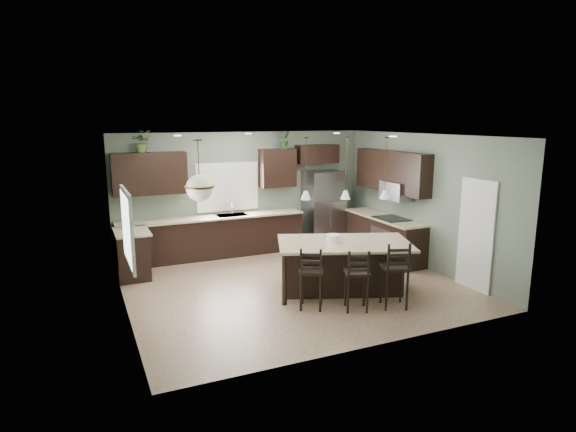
# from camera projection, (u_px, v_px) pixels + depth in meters

# --- Properties ---
(ground) EXTENTS (6.00, 6.00, 0.00)m
(ground) POSITION_uv_depth(u_px,v_px,m) (292.00, 285.00, 9.14)
(ground) COLOR #9E8466
(ground) RESTS_ON ground
(pantry_door) EXTENTS (0.04, 0.82, 2.04)m
(pantry_door) POSITION_uv_depth(u_px,v_px,m) (476.00, 235.00, 8.74)
(pantry_door) COLOR white
(pantry_door) RESTS_ON ground
(window_back) EXTENTS (1.35, 0.02, 1.00)m
(window_back) POSITION_uv_depth(u_px,v_px,m) (227.00, 187.00, 11.13)
(window_back) COLOR white
(window_back) RESTS_ON room_shell
(window_left) EXTENTS (0.02, 1.10, 1.00)m
(window_left) POSITION_uv_depth(u_px,v_px,m) (127.00, 228.00, 6.93)
(window_left) COLOR white
(window_left) RESTS_ON room_shell
(left_return_cabs) EXTENTS (0.60, 0.90, 0.90)m
(left_return_cabs) POSITION_uv_depth(u_px,v_px,m) (132.00, 255.00, 9.50)
(left_return_cabs) COLOR black
(left_return_cabs) RESTS_ON ground
(left_return_countertop) EXTENTS (0.66, 0.96, 0.04)m
(left_return_countertop) POSITION_uv_depth(u_px,v_px,m) (132.00, 232.00, 9.42)
(left_return_countertop) COLOR #BEB28F
(left_return_countertop) RESTS_ON left_return_cabs
(back_lower_cabs) EXTENTS (4.20, 0.60, 0.90)m
(back_lower_cabs) POSITION_uv_depth(u_px,v_px,m) (213.00, 237.00, 10.91)
(back_lower_cabs) COLOR black
(back_lower_cabs) RESTS_ON ground
(back_countertop) EXTENTS (4.20, 0.66, 0.04)m
(back_countertop) POSITION_uv_depth(u_px,v_px,m) (213.00, 217.00, 10.80)
(back_countertop) COLOR #BEB28F
(back_countertop) RESTS_ON back_lower_cabs
(sink_inset) EXTENTS (0.70, 0.45, 0.01)m
(sink_inset) POSITION_uv_depth(u_px,v_px,m) (232.00, 215.00, 10.97)
(sink_inset) COLOR gray
(sink_inset) RESTS_ON back_countertop
(faucet) EXTENTS (0.02, 0.02, 0.28)m
(faucet) POSITION_uv_depth(u_px,v_px,m) (232.00, 209.00, 10.92)
(faucet) COLOR silver
(faucet) RESTS_ON back_countertop
(back_upper_left) EXTENTS (1.55, 0.34, 0.90)m
(back_upper_left) POSITION_uv_depth(u_px,v_px,m) (150.00, 174.00, 10.21)
(back_upper_left) COLOR black
(back_upper_left) RESTS_ON room_shell
(back_upper_right) EXTENTS (0.85, 0.34, 0.90)m
(back_upper_right) POSITION_uv_depth(u_px,v_px,m) (278.00, 168.00, 11.38)
(back_upper_right) COLOR black
(back_upper_right) RESTS_ON room_shell
(fridge_header) EXTENTS (1.05, 0.34, 0.45)m
(fridge_header) POSITION_uv_depth(u_px,v_px,m) (317.00, 154.00, 11.74)
(fridge_header) COLOR black
(fridge_header) RESTS_ON room_shell
(right_lower_cabs) EXTENTS (0.60, 2.35, 0.90)m
(right_lower_cabs) POSITION_uv_depth(u_px,v_px,m) (384.00, 237.00, 10.91)
(right_lower_cabs) COLOR black
(right_lower_cabs) RESTS_ON ground
(right_countertop) EXTENTS (0.66, 2.35, 0.04)m
(right_countertop) POSITION_uv_depth(u_px,v_px,m) (384.00, 217.00, 10.81)
(right_countertop) COLOR #BEB28F
(right_countertop) RESTS_ON right_lower_cabs
(cooktop) EXTENTS (0.58, 0.75, 0.02)m
(cooktop) POSITION_uv_depth(u_px,v_px,m) (391.00, 218.00, 10.56)
(cooktop) COLOR black
(cooktop) RESTS_ON right_countertop
(wall_oven_front) EXTENTS (0.01, 0.72, 0.60)m
(wall_oven_front) POSITION_uv_depth(u_px,v_px,m) (380.00, 242.00, 10.55)
(wall_oven_front) COLOR gray
(wall_oven_front) RESTS_ON right_lower_cabs
(right_upper_cabs) EXTENTS (0.34, 2.35, 0.90)m
(right_upper_cabs) POSITION_uv_depth(u_px,v_px,m) (392.00, 171.00, 10.67)
(right_upper_cabs) COLOR black
(right_upper_cabs) RESTS_ON room_shell
(microwave) EXTENTS (0.40, 0.75, 0.40)m
(microwave) POSITION_uv_depth(u_px,v_px,m) (396.00, 191.00, 10.48)
(microwave) COLOR gray
(microwave) RESTS_ON right_upper_cabs
(refrigerator) EXTENTS (0.90, 0.74, 1.85)m
(refrigerator) POSITION_uv_depth(u_px,v_px,m) (323.00, 208.00, 11.87)
(refrigerator) COLOR gray
(refrigerator) RESTS_ON ground
(kitchen_island) EXTENTS (2.67, 2.08, 0.92)m
(kitchen_island) POSITION_uv_depth(u_px,v_px,m) (344.00, 267.00, 8.72)
(kitchen_island) COLOR black
(kitchen_island) RESTS_ON ground
(serving_dish) EXTENTS (0.24, 0.24, 0.14)m
(serving_dish) POSITION_uv_depth(u_px,v_px,m) (333.00, 238.00, 8.60)
(serving_dish) COLOR white
(serving_dish) RESTS_ON kitchen_island
(bar_stool_left) EXTENTS (0.54, 0.54, 1.07)m
(bar_stool_left) POSITION_uv_depth(u_px,v_px,m) (311.00, 277.00, 7.91)
(bar_stool_left) COLOR black
(bar_stool_left) RESTS_ON ground
(bar_stool_center) EXTENTS (0.51, 0.51, 1.05)m
(bar_stool_center) POSITION_uv_depth(u_px,v_px,m) (357.00, 279.00, 7.84)
(bar_stool_center) COLOR black
(bar_stool_center) RESTS_ON ground
(bar_stool_right) EXTENTS (0.54, 0.54, 1.14)m
(bar_stool_right) POSITION_uv_depth(u_px,v_px,m) (395.00, 274.00, 7.96)
(bar_stool_right) COLOR black
(bar_stool_right) RESTS_ON ground
(pendant_left) EXTENTS (0.17, 0.17, 1.10)m
(pendant_left) POSITION_uv_depth(u_px,v_px,m) (306.00, 169.00, 8.32)
(pendant_left) COLOR white
(pendant_left) RESTS_ON room_shell
(pendant_center) EXTENTS (0.17, 0.17, 1.10)m
(pendant_center) POSITION_uv_depth(u_px,v_px,m) (346.00, 168.00, 8.36)
(pendant_center) COLOR white
(pendant_center) RESTS_ON room_shell
(pendant_right) EXTENTS (0.17, 0.17, 1.10)m
(pendant_right) POSITION_uv_depth(u_px,v_px,m) (386.00, 168.00, 8.40)
(pendant_right) COLOR silver
(pendant_right) RESTS_ON room_shell
(chandelier) EXTENTS (0.45, 0.45, 0.96)m
(chandelier) POSITION_uv_depth(u_px,v_px,m) (199.00, 170.00, 7.35)
(chandelier) COLOR beige
(chandelier) RESTS_ON room_shell
(plant_back_left) EXTENTS (0.45, 0.40, 0.46)m
(plant_back_left) POSITION_uv_depth(u_px,v_px,m) (142.00, 141.00, 10.00)
(plant_back_left) COLOR #314D21
(plant_back_left) RESTS_ON back_upper_left
(plant_back_right) EXTENTS (0.25, 0.22, 0.42)m
(plant_back_right) POSITION_uv_depth(u_px,v_px,m) (285.00, 140.00, 11.30)
(plant_back_right) COLOR #2D5424
(plant_back_right) RESTS_ON back_upper_right
(room_shell) EXTENTS (6.00, 6.00, 6.00)m
(room_shell) POSITION_uv_depth(u_px,v_px,m) (292.00, 196.00, 8.81)
(room_shell) COLOR slate
(room_shell) RESTS_ON ground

